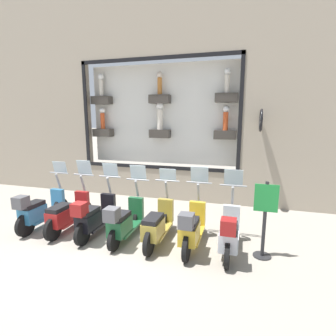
{
  "coord_description": "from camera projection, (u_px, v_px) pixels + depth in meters",
  "views": [
    {
      "loc": [
        -4.97,
        -2.84,
        2.78
      ],
      "look_at": [
        1.67,
        -0.89,
        1.45
      ],
      "focal_mm": 28.0,
      "sensor_mm": 36.0,
      "label": 1
    }
  ],
  "objects": [
    {
      "name": "scooter_black_4",
      "position": [
        94.0,
        217.0,
        6.2
      ],
      "size": [
        1.81,
        0.6,
        1.62
      ],
      "color": "black",
      "rests_on": "ground_plane"
    },
    {
      "name": "shop_sign_post",
      "position": [
        265.0,
        218.0,
        5.18
      ],
      "size": [
        0.36,
        0.45,
        1.57
      ],
      "color": "#232326",
      "rests_on": "ground_plane"
    },
    {
      "name": "ground_plane",
      "position": [
        110.0,
        241.0,
        5.99
      ],
      "size": [
        120.0,
        120.0,
        0.0
      ],
      "primitive_type": "plane",
      "color": "gray"
    },
    {
      "name": "scooter_green_3",
      "position": [
        124.0,
        221.0,
        5.97
      ],
      "size": [
        1.79,
        0.6,
        1.61
      ],
      "color": "black",
      "rests_on": "ground_plane"
    },
    {
      "name": "building_facade",
      "position": [
        158.0,
        67.0,
        8.55
      ],
      "size": [
        1.25,
        36.0,
        8.65
      ],
      "color": "gray",
      "rests_on": "ground_plane"
    },
    {
      "name": "scooter_olive_2",
      "position": [
        157.0,
        225.0,
        5.83
      ],
      "size": [
        1.81,
        0.6,
        1.57
      ],
      "color": "black",
      "rests_on": "ground_plane"
    },
    {
      "name": "scooter_silver_0",
      "position": [
        229.0,
        233.0,
        5.33
      ],
      "size": [
        1.8,
        0.61,
        1.63
      ],
      "color": "black",
      "rests_on": "ground_plane"
    },
    {
      "name": "scooter_teal_6",
      "position": [
        40.0,
        210.0,
        6.63
      ],
      "size": [
        1.81,
        0.61,
        1.6
      ],
      "color": "black",
      "rests_on": "ground_plane"
    },
    {
      "name": "scooter_yellow_1",
      "position": [
        192.0,
        228.0,
        5.55
      ],
      "size": [
        1.81,
        0.61,
        1.66
      ],
      "color": "black",
      "rests_on": "ground_plane"
    },
    {
      "name": "scooter_red_5",
      "position": [
        67.0,
        214.0,
        6.48
      ],
      "size": [
        1.81,
        0.6,
        1.67
      ],
      "color": "black",
      "rests_on": "ground_plane"
    }
  ]
}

